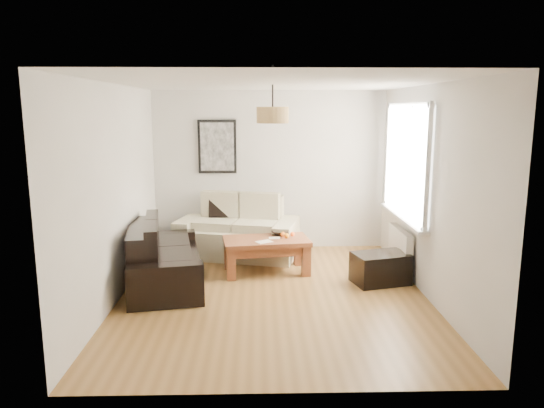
{
  "coord_description": "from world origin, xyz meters",
  "views": [
    {
      "loc": [
        -0.17,
        -6.04,
        2.3
      ],
      "look_at": [
        0.0,
        0.6,
        1.05
      ],
      "focal_mm": 33.3,
      "sensor_mm": 36.0,
      "label": 1
    }
  ],
  "objects_px": {
    "sofa_leather": "(165,255)",
    "ottoman": "(380,268)",
    "loveseat_cream": "(238,227)",
    "coffee_table": "(266,255)"
  },
  "relations": [
    {
      "from": "coffee_table",
      "to": "ottoman",
      "type": "bearing_deg",
      "value": -18.21
    },
    {
      "from": "loveseat_cream",
      "to": "sofa_leather",
      "type": "height_order",
      "value": "loveseat_cream"
    },
    {
      "from": "ottoman",
      "to": "loveseat_cream",
      "type": "bearing_deg",
      "value": 144.86
    },
    {
      "from": "loveseat_cream",
      "to": "coffee_table",
      "type": "relative_size",
      "value": 1.53
    },
    {
      "from": "loveseat_cream",
      "to": "ottoman",
      "type": "height_order",
      "value": "loveseat_cream"
    },
    {
      "from": "sofa_leather",
      "to": "coffee_table",
      "type": "distance_m",
      "value": 1.44
    },
    {
      "from": "loveseat_cream",
      "to": "ottoman",
      "type": "relative_size",
      "value": 2.57
    },
    {
      "from": "sofa_leather",
      "to": "ottoman",
      "type": "relative_size",
      "value": 2.57
    },
    {
      "from": "coffee_table",
      "to": "loveseat_cream",
      "type": "bearing_deg",
      "value": 116.54
    },
    {
      "from": "sofa_leather",
      "to": "coffee_table",
      "type": "xyz_separation_m",
      "value": [
        1.36,
        0.46,
        -0.15
      ]
    }
  ]
}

